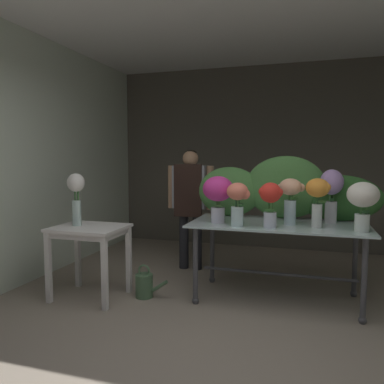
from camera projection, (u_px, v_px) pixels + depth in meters
name	position (u px, v px, depth m)	size (l,w,h in m)	color
ground_plane	(245.00, 284.00, 4.27)	(8.52, 8.52, 0.00)	gray
wall_back	(266.00, 158.00, 5.98)	(4.91, 0.12, 2.87)	#5B564C
wall_left	(57.00, 158.00, 4.87)	(0.12, 3.99, 2.87)	silver
ceiling_slab	(248.00, 17.00, 4.00)	(5.03, 3.99, 0.12)	silver
display_table_glass	(278.00, 236.00, 3.75)	(1.72, 0.87, 0.79)	silver
side_table_white	(89.00, 236.00, 3.82)	(0.71, 0.58, 0.74)	white
florist	(190.00, 196.00, 4.79)	(0.60, 0.24, 1.54)	#232328
foliage_backdrop	(281.00, 191.00, 4.01)	(1.92, 0.28, 0.67)	#477F3D
vase_sunset_snapdragons	(318.00, 195.00, 3.46)	(0.22, 0.21, 0.46)	silver
vase_peach_ranunculus	(290.00, 196.00, 3.63)	(0.27, 0.22, 0.45)	silver
vase_magenta_freesia	(218.00, 193.00, 3.72)	(0.33, 0.30, 0.47)	silver
vase_scarlet_hydrangea	(270.00, 200.00, 3.46)	(0.22, 0.20, 0.42)	silver
vase_ivory_dahlias	(362.00, 199.00, 3.28)	(0.27, 0.27, 0.44)	silver
vase_lilac_carnations	(332.00, 190.00, 3.71)	(0.23, 0.22, 0.53)	silver
vase_coral_anemones	(238.00, 200.00, 3.53)	(0.22, 0.20, 0.42)	silver
vase_white_roses_tall	(76.00, 194.00, 3.83)	(0.18, 0.18, 0.54)	silver
watering_can	(145.00, 285.00, 3.87)	(0.35, 0.18, 0.34)	#4C704C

